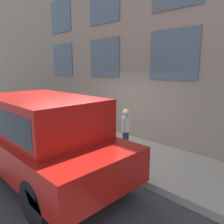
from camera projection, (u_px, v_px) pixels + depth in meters
The scene contains 5 objects.
ground_plane at pixel (82, 159), 6.23m from camera, with size 80.00×80.00×0.00m, color #38383A.
sidewalk at pixel (110, 146), 6.99m from camera, with size 2.25×60.00×0.17m.
fire_hydrant at pixel (99, 137), 6.46m from camera, with size 0.35×0.46×0.75m.
person at pixel (126, 127), 6.13m from camera, with size 0.31×0.20×1.27m.
parked_truck_red_near at pixel (42, 132), 5.02m from camera, with size 1.99×4.73×1.93m.
Camera 1 is at (-3.53, -4.73, 2.54)m, focal length 35.00 mm.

